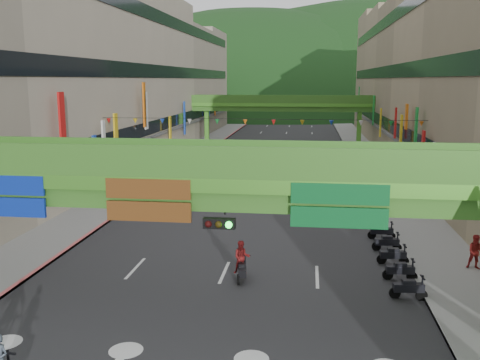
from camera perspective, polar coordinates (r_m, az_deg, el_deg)
road_slab at (r=63.33m, az=3.72°, el=2.21°), size 18.00×140.00×0.02m
sidewalk_left at (r=64.94m, az=-6.02°, el=2.45°), size 4.00×140.00×0.15m
sidewalk_right at (r=63.59m, az=13.66°, el=2.03°), size 4.00×140.00×0.15m
curb_left at (r=64.53m, az=-4.38°, el=2.44°), size 0.20×140.00×0.18m
curb_right at (r=63.41m, az=11.96°, el=2.09°), size 0.20×140.00×0.18m
building_row_left at (r=66.57m, az=-12.95°, el=10.54°), size 12.80×95.00×19.00m
building_row_right at (r=64.29m, az=21.19°, el=10.11°), size 12.80×95.00×19.00m
overpass_near at (r=18.61m, az=-2.13°, el=-2.04°), size 28.00×12.27×7.10m
overpass_far at (r=77.72m, az=4.49°, el=7.77°), size 28.00×2.20×7.10m
hill_left at (r=173.81m, az=1.11°, el=7.60°), size 168.00×140.00×112.00m
hill_right at (r=193.89m, az=13.71°, el=7.62°), size 208.00×176.00×128.00m
bunting_string at (r=42.83m, az=2.07°, el=6.19°), size 26.00×0.36×0.47m
scooter_rider_mid at (r=25.21m, az=0.19°, el=-8.57°), size 0.86×1.60×1.94m
scooter_rider_far at (r=52.19m, az=-0.01°, el=1.63°), size 0.95×1.60×2.15m
parked_scooter_row at (r=28.47m, az=16.01°, el=-7.71°), size 1.60×9.37×1.08m
car_silver at (r=68.97m, az=-1.83°, el=3.51°), size 1.72×4.39×1.42m
car_yellow at (r=57.95m, az=4.11°, el=2.05°), size 1.92×3.88×1.27m
pedestrian_red at (r=28.80m, az=23.86°, el=-7.32°), size 0.92×0.77×1.71m
pedestrian_dark at (r=44.28m, az=17.21°, el=-0.84°), size 1.03×0.89×1.66m
pedestrian_blue at (r=46.05m, az=17.56°, el=-0.39°), size 0.81×0.53×1.72m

